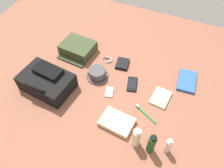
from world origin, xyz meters
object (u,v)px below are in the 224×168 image
Objects in this scene: toothpaste_tube at (168,146)px; lotion_bottle at (136,137)px; folded_towel at (117,122)px; cell_phone at (132,84)px; wallet at (122,64)px; bucket_hat at (97,74)px; toiletry_pouch at (78,48)px; notepad at (161,98)px; media_player at (109,92)px; backpack at (47,81)px; paperback_novel at (187,81)px; toothbrush at (144,113)px; wristwatch at (108,60)px; shampoo_bottle at (151,144)px.

lotion_bottle reaches higher than toothpaste_tube.
cell_phone is at bearing -86.25° from folded_towel.
wallet reaches higher than cell_phone.
bucket_hat is at bearing 6.81° from cell_phone.
notepad is (-0.73, 0.16, -0.03)m from toiletry_pouch.
media_player is at bearing 83.43° from wallet.
bucket_hat is at bearing -140.32° from backpack.
paperback_novel is 1.27× the size of toothbrush.
bucket_hat is 0.48m from notepad.
folded_towel reaches higher than toothbrush.
lotion_bottle is at bearing 94.73° from toothbrush.
wristwatch is at bearing -9.14° from wallet.
wallet is (0.14, -0.15, 0.01)m from cell_phone.
paperback_novel is at bearing -146.51° from media_player.
cell_phone is at bearing 149.89° from wristwatch.
shampoo_bottle reaches higher than cell_phone.
cell_phone is 0.22m from notepad.
backpack is at bearing -11.56° from lotion_bottle.
bucket_hat is 1.15× the size of cell_phone.
backpack is 1.76× the size of paperback_novel.
lotion_bottle is at bearing 137.38° from media_player.
toothbrush is at bearing 129.51° from cell_phone.
backpack is at bearing 39.68° from bucket_hat.
toiletry_pouch is at bearing -34.75° from shampoo_bottle.
toiletry_pouch is 1.29× the size of folded_towel.
lotion_bottle reaches higher than folded_towel.
backpack reaches higher than paperback_novel.
folded_towel reaches higher than cell_phone.
notepad reaches higher than cell_phone.
toothpaste_tube reaches higher than toothbrush.
shampoo_bottle is 1.01× the size of lotion_bottle.
notepad is (-0.34, -0.10, 0.00)m from media_player.
bucket_hat is at bearing -29.01° from toothpaste_tube.
backpack is at bearing -10.47° from shampoo_bottle.
backpack reaches higher than media_player.
wallet is 0.55× the size of folded_towel.
lotion_bottle is (-0.70, 0.14, 0.02)m from backpack.
lotion_bottle is 2.30× the size of wristwatch.
lotion_bottle is 0.61m from paperback_novel.
toothpaste_tube is 1.40× the size of media_player.
shampoo_bottle is 1.02× the size of toothbrush.
toothpaste_tube is 0.66× the size of folded_towel.
toiletry_pouch is 0.94m from shampoo_bottle.
toothbrush is (-0.68, -0.07, -0.06)m from backpack.
toiletry_pouch is 0.74m from toothbrush.
toothbrush reaches higher than notepad.
shampoo_bottle is at bearing 122.85° from cell_phone.
folded_towel is (0.20, 0.29, 0.01)m from notepad.
backpack reaches higher than folded_towel.
bucket_hat is 0.44m from toothbrush.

